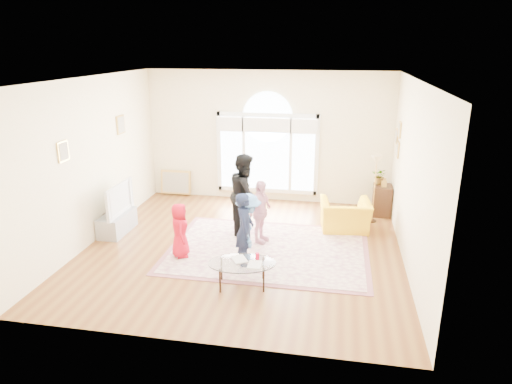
% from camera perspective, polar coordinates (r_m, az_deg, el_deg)
% --- Properties ---
extents(ground, '(6.00, 6.00, 0.00)m').
position_cam_1_polar(ground, '(8.92, -1.67, -7.01)').
color(ground, brown).
rests_on(ground, ground).
extents(room_shell, '(6.00, 6.00, 6.00)m').
position_cam_1_polar(room_shell, '(11.09, 1.35, 6.54)').
color(room_shell, '#F4EAC0').
rests_on(room_shell, ground).
extents(area_rug, '(3.60, 2.60, 0.02)m').
position_cam_1_polar(area_rug, '(8.84, 1.53, -7.20)').
color(area_rug, beige).
rests_on(area_rug, ground).
extents(rug_border, '(3.80, 2.80, 0.01)m').
position_cam_1_polar(rug_border, '(8.84, 1.53, -7.22)').
color(rug_border, '#8D525A').
rests_on(rug_border, ground).
extents(tv_console, '(0.45, 1.00, 0.42)m').
position_cam_1_polar(tv_console, '(9.99, -16.96, -3.70)').
color(tv_console, '#95979D').
rests_on(tv_console, ground).
extents(television, '(0.17, 1.11, 0.64)m').
position_cam_1_polar(television, '(9.81, -17.20, -0.83)').
color(television, black).
rests_on(television, tv_console).
extents(coffee_table, '(1.20, 0.89, 0.54)m').
position_cam_1_polar(coffee_table, '(7.44, -1.76, -8.95)').
color(coffee_table, silver).
rests_on(coffee_table, ground).
extents(armchair, '(1.11, 0.99, 0.66)m').
position_cam_1_polar(armchair, '(9.80, 11.07, -2.91)').
color(armchair, yellow).
rests_on(armchair, ground).
extents(side_cabinet, '(0.40, 0.50, 0.70)m').
position_cam_1_polar(side_cabinet, '(10.89, 15.47, -0.99)').
color(side_cabinet, black).
rests_on(side_cabinet, ground).
extents(floor_lamp, '(0.32, 0.32, 1.51)m').
position_cam_1_polar(floor_lamp, '(10.15, 14.81, 3.20)').
color(floor_lamp, black).
rests_on(floor_lamp, ground).
extents(plant_pedestal, '(0.20, 0.20, 0.70)m').
position_cam_1_polar(plant_pedestal, '(11.00, 15.00, -0.75)').
color(plant_pedestal, white).
rests_on(plant_pedestal, ground).
extents(potted_plant, '(0.42, 0.39, 0.38)m').
position_cam_1_polar(potted_plant, '(10.85, 15.23, 1.94)').
color(potted_plant, '#33722D').
rests_on(potted_plant, plant_pedestal).
extents(leaning_picture, '(0.80, 0.14, 0.62)m').
position_cam_1_polar(leaning_picture, '(12.16, -9.90, -0.35)').
color(leaning_picture, tan).
rests_on(leaning_picture, ground).
extents(child_red, '(0.48, 0.58, 1.02)m').
position_cam_1_polar(child_red, '(8.48, -9.50, -4.72)').
color(child_red, red).
rests_on(child_red, area_rug).
extents(child_navy, '(0.38, 0.52, 1.33)m').
position_cam_1_polar(child_navy, '(8.01, -1.42, -4.68)').
color(child_navy, '#171F3B').
rests_on(child_navy, area_rug).
extents(child_black, '(0.72, 0.88, 1.67)m').
position_cam_1_polar(child_black, '(9.34, -1.36, -0.21)').
color(child_black, black).
rests_on(child_black, area_rug).
extents(child_pink, '(0.55, 0.80, 1.26)m').
position_cam_1_polar(child_pink, '(8.91, 0.51, -2.49)').
color(child_pink, '#E8A2B9').
rests_on(child_pink, area_rug).
extents(child_blue, '(0.61, 0.88, 1.24)m').
position_cam_1_polar(child_blue, '(8.20, -0.95, -4.43)').
color(child_blue, '#568BD3').
rests_on(child_blue, area_rug).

